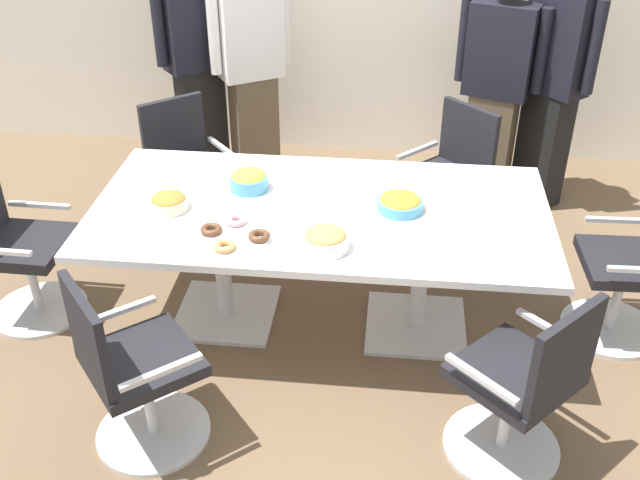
# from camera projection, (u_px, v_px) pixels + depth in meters

# --- Properties ---
(ground_plane) EXTENTS (10.00, 10.00, 0.01)m
(ground_plane) POSITION_uv_depth(u_px,v_px,m) (320.00, 321.00, 4.31)
(ground_plane) COLOR brown
(conference_table) EXTENTS (2.40, 1.20, 0.75)m
(conference_table) POSITION_uv_depth(u_px,v_px,m) (320.00, 228.00, 3.97)
(conference_table) COLOR silver
(conference_table) RESTS_ON ground
(office_chair_0) EXTENTS (0.55, 0.55, 0.91)m
(office_chair_0) POSITION_uv_depth(u_px,v_px,m) (17.00, 253.00, 4.17)
(office_chair_0) COLOR silver
(office_chair_0) RESTS_ON ground
(office_chair_1) EXTENTS (0.76, 0.76, 0.91)m
(office_chair_1) POSITION_uv_depth(u_px,v_px,m) (132.00, 375.00, 3.33)
(office_chair_1) COLOR silver
(office_chair_1) RESTS_ON ground
(office_chair_2) EXTENTS (0.76, 0.76, 0.91)m
(office_chair_2) POSITION_uv_depth(u_px,v_px,m) (522.00, 390.00, 3.25)
(office_chair_2) COLOR silver
(office_chair_2) RESTS_ON ground
(office_chair_3) EXTENTS (0.56, 0.56, 0.91)m
(office_chair_3) POSITION_uv_depth(u_px,v_px,m) (634.00, 271.00, 4.01)
(office_chair_3) COLOR silver
(office_chair_3) RESTS_ON ground
(office_chair_4) EXTENTS (0.76, 0.76, 0.91)m
(office_chair_4) POSITION_uv_depth(u_px,v_px,m) (448.00, 185.00, 4.86)
(office_chair_4) COLOR silver
(office_chair_4) RESTS_ON ground
(office_chair_5) EXTENTS (0.76, 0.76, 0.91)m
(office_chair_5) POSITION_uv_depth(u_px,v_px,m) (188.00, 178.00, 4.94)
(office_chair_5) COLOR silver
(office_chair_5) RESTS_ON ground
(person_standing_0) EXTENTS (0.51, 0.46, 1.84)m
(person_standing_0) POSITION_uv_depth(u_px,v_px,m) (197.00, 56.00, 5.33)
(person_standing_0) COLOR black
(person_standing_0) RESTS_ON ground
(person_standing_1) EXTENTS (0.56, 0.42, 1.73)m
(person_standing_1) POSITION_uv_depth(u_px,v_px,m) (252.00, 66.00, 5.34)
(person_standing_1) COLOR brown
(person_standing_1) RESTS_ON ground
(person_standing_2) EXTENTS (0.60, 0.37, 1.67)m
(person_standing_2) POSITION_uv_depth(u_px,v_px,m) (497.00, 85.00, 5.12)
(person_standing_2) COLOR brown
(person_standing_2) RESTS_ON ground
(person_standing_3) EXTENTS (0.46, 0.51, 1.77)m
(person_standing_3) POSITION_uv_depth(u_px,v_px,m) (554.00, 79.00, 5.04)
(person_standing_3) COLOR black
(person_standing_3) RESTS_ON ground
(snack_bowl_chips_yellow) EXTENTS (0.21, 0.21, 0.11)m
(snack_bowl_chips_yellow) POSITION_uv_depth(u_px,v_px,m) (249.00, 180.00, 4.06)
(snack_bowl_chips_yellow) COLOR #4C9EC6
(snack_bowl_chips_yellow) RESTS_ON conference_table
(snack_bowl_pretzels) EXTENTS (0.20, 0.20, 0.09)m
(snack_bowl_pretzels) POSITION_uv_depth(u_px,v_px,m) (169.00, 202.00, 3.87)
(snack_bowl_pretzels) COLOR beige
(snack_bowl_pretzels) RESTS_ON conference_table
(snack_bowl_chips_orange) EXTENTS (0.24, 0.24, 0.08)m
(snack_bowl_chips_orange) POSITION_uv_depth(u_px,v_px,m) (400.00, 203.00, 3.87)
(snack_bowl_chips_orange) COLOR #4C9EC6
(snack_bowl_chips_orange) RESTS_ON conference_table
(snack_bowl_cookies) EXTENTS (0.23, 0.23, 0.11)m
(snack_bowl_cookies) POSITION_uv_depth(u_px,v_px,m) (326.00, 239.00, 3.55)
(snack_bowl_cookies) COLOR white
(snack_bowl_cookies) RESTS_ON conference_table
(donut_platter) EXTENTS (0.35, 0.35, 0.04)m
(donut_platter) POSITION_uv_depth(u_px,v_px,m) (234.00, 235.00, 3.65)
(donut_platter) COLOR white
(donut_platter) RESTS_ON conference_table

